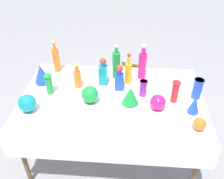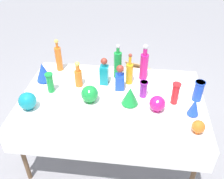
% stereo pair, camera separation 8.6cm
% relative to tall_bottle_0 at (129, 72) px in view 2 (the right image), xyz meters
% --- Properties ---
extents(ground_plane, '(40.00, 40.00, 0.00)m').
position_rel_tall_bottle_0_xyz_m(ground_plane, '(-0.15, -0.28, -0.89)').
color(ground_plane, gray).
extents(display_table, '(1.82, 1.19, 0.76)m').
position_rel_tall_bottle_0_xyz_m(display_table, '(-0.15, -0.31, -0.18)').
color(display_table, white).
rests_on(display_table, ground).
extents(tall_bottle_0, '(0.07, 0.07, 0.35)m').
position_rel_tall_bottle_0_xyz_m(tall_bottle_0, '(0.00, 0.00, 0.00)').
color(tall_bottle_0, orange).
rests_on(tall_bottle_0, display_table).
extents(tall_bottle_1, '(0.08, 0.08, 0.40)m').
position_rel_tall_bottle_0_xyz_m(tall_bottle_1, '(-0.13, 0.10, 0.03)').
color(tall_bottle_1, '#198C38').
rests_on(tall_bottle_1, display_table).
extents(tall_bottle_2, '(0.08, 0.08, 0.29)m').
position_rel_tall_bottle_0_xyz_m(tall_bottle_2, '(-0.52, -0.11, -0.01)').
color(tall_bottle_2, orange).
rests_on(tall_bottle_2, display_table).
extents(tall_bottle_3, '(0.07, 0.07, 0.38)m').
position_rel_tall_bottle_0_xyz_m(tall_bottle_3, '(-0.81, 0.17, 0.02)').
color(tall_bottle_3, orange).
rests_on(tall_bottle_3, display_table).
extents(tall_bottle_4, '(0.09, 0.09, 0.41)m').
position_rel_tall_bottle_0_xyz_m(tall_bottle_4, '(0.15, 0.11, 0.04)').
color(tall_bottle_4, '#C61972').
rests_on(tall_bottle_4, display_table).
extents(square_decanter_0, '(0.10, 0.10, 0.28)m').
position_rel_tall_bottle_0_xyz_m(square_decanter_0, '(-0.09, -0.12, -0.01)').
color(square_decanter_0, blue).
rests_on(square_decanter_0, display_table).
extents(square_decanter_1, '(0.09, 0.09, 0.31)m').
position_rel_tall_bottle_0_xyz_m(square_decanter_1, '(-0.26, -0.04, 0.00)').
color(square_decanter_1, teal).
rests_on(square_decanter_1, display_table).
extents(slender_vase_0, '(0.08, 0.08, 0.22)m').
position_rel_tall_bottle_0_xyz_m(slender_vase_0, '(0.45, -0.29, -0.01)').
color(slender_vase_0, red).
rests_on(slender_vase_0, display_table).
extents(slender_vase_1, '(0.10, 0.10, 0.21)m').
position_rel_tall_bottle_0_xyz_m(slender_vase_1, '(0.68, -0.21, -0.02)').
color(slender_vase_1, blue).
rests_on(slender_vase_1, display_table).
extents(slender_vase_2, '(0.09, 0.09, 0.17)m').
position_rel_tall_bottle_0_xyz_m(slender_vase_2, '(0.15, -0.22, -0.04)').
color(slender_vase_2, purple).
rests_on(slender_vase_2, display_table).
extents(slender_vase_3, '(0.08, 0.08, 0.21)m').
position_rel_tall_bottle_0_xyz_m(slender_vase_3, '(-0.78, -0.25, -0.02)').
color(slender_vase_3, '#198C38').
rests_on(slender_vase_3, display_table).
extents(fluted_vase_0, '(0.16, 0.16, 0.21)m').
position_rel_tall_bottle_0_xyz_m(fluted_vase_0, '(-0.92, -0.07, -0.02)').
color(fluted_vase_0, blue).
rests_on(fluted_vase_0, display_table).
extents(fluted_vase_1, '(0.16, 0.16, 0.19)m').
position_rel_tall_bottle_0_xyz_m(fluted_vase_1, '(0.03, -0.35, -0.04)').
color(fluted_vase_1, '#198C38').
rests_on(fluted_vase_1, display_table).
extents(fluted_vase_2, '(0.11, 0.11, 0.18)m').
position_rel_tall_bottle_0_xyz_m(fluted_vase_2, '(0.61, -0.44, -0.04)').
color(fluted_vase_2, blue).
rests_on(fluted_vase_2, display_table).
extents(round_bowl_0, '(0.17, 0.17, 0.17)m').
position_rel_tall_bottle_0_xyz_m(round_bowl_0, '(-0.36, -0.36, -0.04)').
color(round_bowl_0, '#198C38').
rests_on(round_bowl_0, display_table).
extents(round_bowl_1, '(0.15, 0.15, 0.16)m').
position_rel_tall_bottle_0_xyz_m(round_bowl_1, '(0.28, -0.42, -0.05)').
color(round_bowl_1, '#C61972').
rests_on(round_bowl_1, display_table).
extents(round_bowl_2, '(0.17, 0.17, 0.17)m').
position_rel_tall_bottle_0_xyz_m(round_bowl_2, '(-0.91, -0.53, -0.04)').
color(round_bowl_2, teal).
rests_on(round_bowl_2, display_table).
extents(round_bowl_3, '(0.11, 0.11, 0.12)m').
position_rel_tall_bottle_0_xyz_m(round_bowl_3, '(0.62, -0.66, -0.07)').
color(round_bowl_3, orange).
rests_on(round_bowl_3, display_table).
extents(price_tag_left, '(0.06, 0.02, 0.04)m').
position_rel_tall_bottle_0_xyz_m(price_tag_left, '(-0.58, -0.78, -0.12)').
color(price_tag_left, white).
rests_on(price_tag_left, display_table).
extents(price_tag_center, '(0.06, 0.02, 0.03)m').
position_rel_tall_bottle_0_xyz_m(price_tag_center, '(0.17, -0.81, -0.12)').
color(price_tag_center, white).
rests_on(price_tag_center, display_table).
extents(cardboard_box_behind_left, '(0.45, 0.40, 0.42)m').
position_rel_tall_bottle_0_xyz_m(cardboard_box_behind_left, '(0.06, 0.94, -0.72)').
color(cardboard_box_behind_left, tan).
rests_on(cardboard_box_behind_left, ground).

